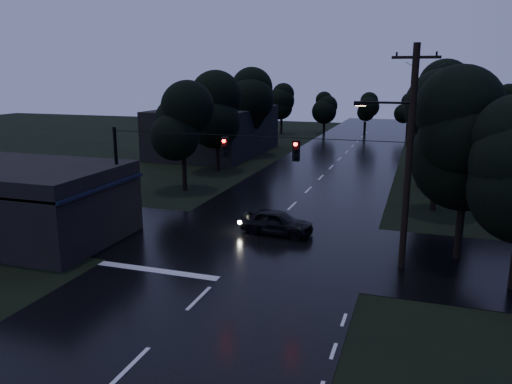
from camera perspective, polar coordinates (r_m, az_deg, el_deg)
The scene contains 18 objects.
ground at distance 16.60m, azimuth -14.18°, elevation -18.81°, with size 160.00×160.00×0.00m, color black.
main_road at distance 43.32m, azimuth 7.43°, elevation 1.64°, with size 12.00×120.00×0.02m, color black.
cross_street at distance 26.45m, azimuth -0.15°, elevation -5.89°, with size 60.00×9.00×0.02m, color black.
storefront at distance 30.14m, azimuth -26.19°, elevation -0.89°, with size 12.15×7.00×4.00m.
building_far_right at distance 46.54m, azimuth 25.72°, elevation 3.99°, with size 10.00×14.00×4.40m, color black.
building_far_left at distance 56.49m, azimuth -4.64°, elevation 7.00°, with size 10.00×16.00×5.00m, color black.
utility_pole_main at distance 22.95m, azimuth 16.88°, elevation 4.10°, with size 3.50×0.30×10.00m.
utility_pole_far at distance 39.98m, azimuth 18.84°, elevation 5.70°, with size 2.00×0.30×7.50m.
anchor_pole_left at distance 28.02m, azimuth -15.53°, elevation 1.08°, with size 0.18×0.18×6.00m, color black.
span_signals at distance 24.09m, azimuth 0.33°, elevation 5.06°, with size 15.00×0.37×1.12m.
tree_corner_near at distance 24.92m, azimuth 23.13°, elevation 6.00°, with size 4.48×4.48×9.44m.
tree_left_a at distance 37.86m, azimuth -8.38°, elevation 7.95°, with size 3.92×3.92×8.26m.
tree_left_b at distance 45.32m, azimuth -4.51°, elevation 9.40°, with size 4.20×4.20×8.85m.
tree_left_c at distance 54.84m, azimuth -0.99°, elevation 10.52°, with size 4.48×4.48×9.44m.
tree_right_a at distance 33.84m, azimuth 20.26°, elevation 7.28°, with size 4.20×4.20×8.85m.
tree_right_b at distance 41.80m, azimuth 20.86°, elevation 8.76°, with size 4.48×4.48×9.44m.
tree_right_c at distance 51.78m, azimuth 21.18°, elevation 9.88°, with size 4.76×4.76×10.03m.
car at distance 27.78m, azimuth 2.41°, elevation -3.46°, with size 1.63×4.06×1.38m, color black.
Camera 1 is at (7.93, -11.68, 8.73)m, focal length 35.00 mm.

